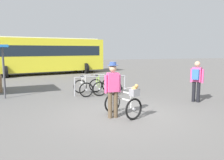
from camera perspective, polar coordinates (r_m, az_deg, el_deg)
ground_plane at (r=7.47m, az=2.55°, el=-8.67°), size 80.00×80.00×0.00m
bike_rack_rail at (r=10.65m, az=-2.82°, el=-0.27°), size 2.51×0.21×0.88m
racked_bike_white at (r=10.65m, az=-7.24°, el=-1.79°), size 0.77×1.17×0.97m
racked_bike_lime at (r=10.82m, az=-3.63°, el=-1.59°), size 0.72×1.14×0.97m
racked_bike_orange at (r=11.05m, az=-0.15°, el=-1.39°), size 0.72×1.13×0.97m
featured_bicycle at (r=7.14m, az=3.31°, el=-5.42°), size 1.01×1.26×1.09m
person_with_featured_bike at (r=6.96m, az=0.22°, el=-1.87°), size 0.53×0.32×1.72m
pedestrian_with_backpack at (r=9.67m, az=20.35°, el=0.26°), size 0.45×0.48×1.64m
bus_distant at (r=20.45m, az=-16.44°, el=6.29°), size 10.31×4.87×3.08m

